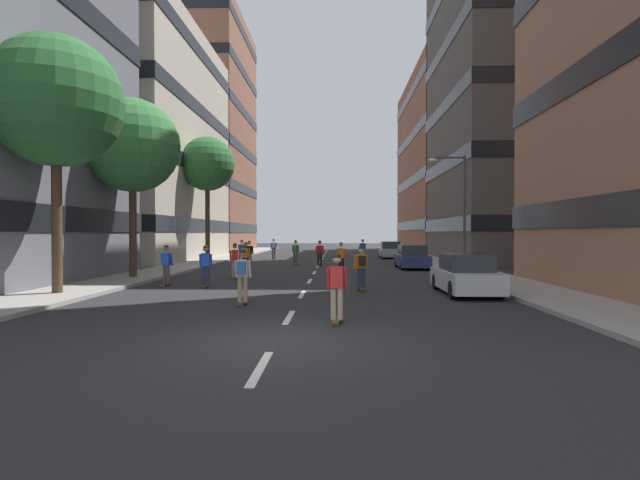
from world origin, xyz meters
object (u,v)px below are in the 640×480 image
parked_car_near (390,250)px  skater_12 (166,263)px  parked_car_far (412,258)px  skater_9 (242,273)px  street_tree_mid (132,146)px  skater_6 (242,251)px  skater_8 (320,252)px  skater_13 (246,256)px  skater_7 (341,256)px  skater_3 (274,247)px  street_tree_near (56,102)px  skater_1 (249,253)px  skater_5 (295,251)px  skater_10 (235,259)px  skater_2 (206,264)px  streetlamp_right (458,200)px  skater_11 (337,284)px  skater_0 (363,249)px  parked_car_mid (466,275)px  skater_4 (361,265)px  street_tree_far (207,164)px

parked_car_near → skater_12: size_ratio=2.47×
parked_car_far → skater_9: bearing=-115.6°
parked_car_near → street_tree_mid: 26.28m
skater_6 → skater_8: size_ratio=1.00×
parked_car_near → skater_13: 19.77m
street_tree_mid → skater_7: size_ratio=4.93×
skater_3 → skater_8: size_ratio=1.00×
street_tree_near → skater_1: street_tree_near is taller
skater_5 → skater_10: 10.90m
skater_6 → skater_10: (1.92, -11.59, 0.00)m
skater_2 → skater_12: same height
skater_8 → parked_car_near: bearing=62.0°
streetlamp_right → skater_13: bearing=-178.8°
street_tree_mid → skater_6: (3.07, 12.05, -5.60)m
skater_1 → skater_11: same height
skater_0 → skater_12: size_ratio=1.00×
skater_3 → skater_11: bearing=-79.6°
parked_car_near → skater_1: skater_1 is taller
skater_0 → street_tree_mid: bearing=-126.0°
parked_car_mid → street_tree_mid: size_ratio=0.50×
parked_car_far → skater_4: size_ratio=2.47×
skater_3 → skater_10: size_ratio=1.00×
streetlamp_right → skater_9: streetlamp_right is taller
street_tree_near → skater_11: street_tree_near is taller
streetlamp_right → skater_4: (-5.87, -8.60, -3.12)m
skater_13 → parked_car_near: bearing=59.6°
streetlamp_right → street_tree_far: bearing=149.4°
skater_6 → skater_1: bearing=-72.2°
parked_car_far → skater_6: skater_6 is taller
skater_2 → skater_3: 22.31m
skater_13 → parked_car_mid: bearing=-42.5°
street_tree_near → street_tree_mid: size_ratio=1.05×
streetlamp_right → parked_car_near: bearing=96.8°
parked_car_near → parked_car_mid: (0.00, -26.21, 0.00)m
skater_1 → skater_2: size_ratio=1.00×
skater_5 → skater_9: (-0.02, -19.63, 0.00)m
parked_car_far → skater_3: skater_3 is taller
streetlamp_right → skater_10: bearing=-163.3°
skater_3 → skater_6: same height
skater_9 → skater_4: bearing=44.7°
parked_car_near → skater_0: size_ratio=2.47×
streetlamp_right → skater_7: streetlamp_right is taller
parked_car_far → skater_1: (-10.59, 0.29, 0.29)m
street_tree_mid → skater_9: (7.09, -8.48, -5.57)m
street_tree_near → skater_13: 12.96m
skater_6 → skater_8: same height
skater_8 → skater_3: bearing=115.4°
streetlamp_right → skater_8: bearing=145.4°
skater_1 → streetlamp_right: bearing=-17.9°
skater_6 → skater_12: size_ratio=1.00×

